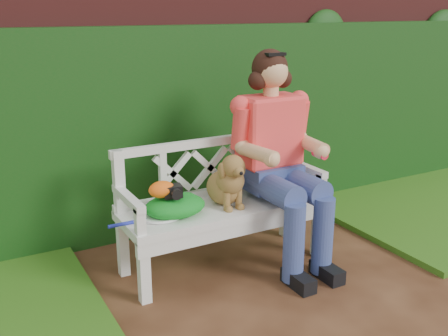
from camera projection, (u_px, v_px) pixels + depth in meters
ground at (310, 315)px, 3.26m from camera, size 60.00×60.00×0.00m
brick_wall at (180, 96)px, 4.53m from camera, size 10.00×0.30×2.20m
ivy_hedge at (191, 129)px, 4.42m from camera, size 10.00×0.18×1.70m
garden_bench at (224, 234)px, 3.83m from camera, size 1.64×0.78×0.48m
seated_woman at (274, 154)px, 3.84m from camera, size 0.79×0.99×1.61m
dog at (226, 178)px, 3.69m from camera, size 0.27×0.37×0.40m
tennis_racket at (158, 217)px, 3.49m from camera, size 0.55×0.27×0.03m
green_bag at (175, 205)px, 3.54m from camera, size 0.42×0.33×0.14m
camera_item at (172, 191)px, 3.48m from camera, size 0.14×0.11×0.08m
baseball_glove at (162, 189)px, 3.46m from camera, size 0.20×0.16×0.11m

